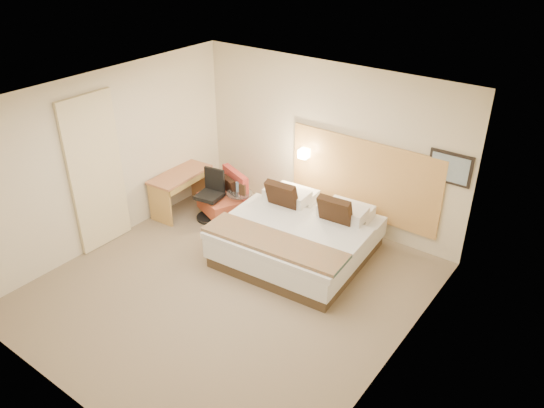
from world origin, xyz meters
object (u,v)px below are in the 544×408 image
Objects in this scene: lounge_chair at (226,198)px; bed at (298,237)px; desk_chair at (211,199)px; desk at (181,182)px; side_table at (240,204)px.

bed is at bearing -9.94° from lounge_chair.
desk_chair is at bearing 177.84° from bed.
desk is (-0.70, -0.34, 0.25)m from lounge_chair.
lounge_chair is at bearing 26.07° from desk.
desk is 1.35× the size of desk_chair.
desk_chair is (-0.40, -0.27, 0.08)m from side_table.
bed is 4.46× the size of side_table.
lounge_chair is at bearing 63.35° from desk_chair.
side_table is 0.57× the size of desk_chair.
bed reaches higher than desk.
bed is at bearing -2.16° from desk_chair.
desk_chair is (0.58, 0.11, -0.20)m from desk.
desk reaches higher than side_table.
desk_chair is at bearing -146.28° from side_table.
side_table is (-1.43, 0.34, -0.06)m from bed.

